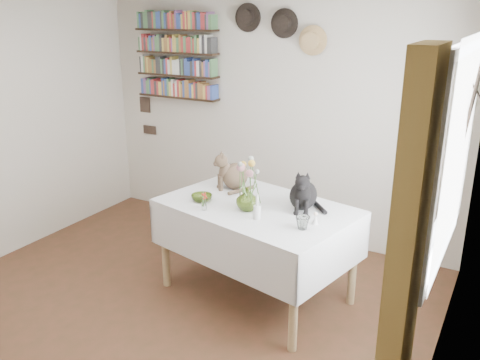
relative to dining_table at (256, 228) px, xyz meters
The scene contains 16 objects.
room 1.26m from the dining_table, 118.39° to the right, with size 4.08×4.58×2.58m.
window 1.65m from the dining_table, ahead, with size 0.12×1.52×1.32m.
curtain 1.83m from the dining_table, 38.07° to the right, with size 0.12×0.38×2.10m, color brown.
dining_table is the anchor object (origin of this frame).
tabby_cat 0.60m from the dining_table, 141.83° to the left, with size 0.23×0.29×0.35m, color brown, non-canonical shape.
black_cat 0.53m from the dining_table, 19.84° to the left, with size 0.23×0.29×0.35m, color black, non-canonical shape.
flower_vase 0.32m from the dining_table, 99.66° to the right, with size 0.18×0.18×0.19m, color #91AF43.
green_bowl 0.52m from the dining_table, 163.28° to the right, with size 0.17×0.17×0.05m, color #91AF43.
drinking_glass 0.62m from the dining_table, 26.28° to the right, with size 0.10×0.10×0.10m, color white.
candlestick 0.39m from the dining_table, 62.16° to the right, with size 0.05×0.05×0.20m.
berry_jar 0.51m from the dining_table, 137.13° to the right, with size 0.04×0.04×0.17m.
porcelain_figurine 0.62m from the dining_table, 12.58° to the right, with size 0.05×0.05×0.10m.
flower_bouquet 0.55m from the dining_table, 100.08° to the right, with size 0.17×0.13×0.39m.
bookshelf_unit 2.36m from the dining_table, 143.49° to the left, with size 1.00×0.16×0.91m.
wall_hats 2.02m from the dining_table, 108.19° to the left, with size 0.98×0.09×0.48m.
wall_art_plaques 2.55m from the dining_table, 149.44° to the left, with size 0.21×0.02×0.44m.
Camera 1 is at (2.28, -2.45, 2.34)m, focal length 38.00 mm.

